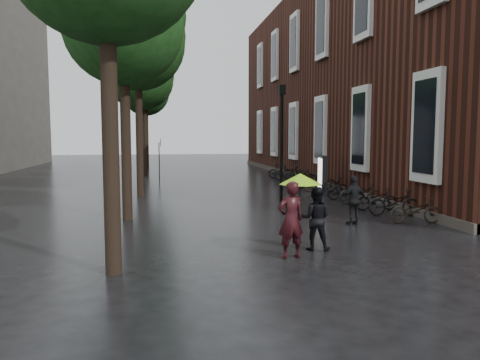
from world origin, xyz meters
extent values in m
plane|color=black|center=(0.00, 0.00, 0.00)|extent=(120.00, 120.00, 0.00)
cube|color=#38160F|center=(10.50, 19.50, 6.00)|extent=(10.00, 33.00, 12.00)
cube|color=silver|center=(5.45, 5.50, 3.00)|extent=(0.25, 1.60, 3.60)
cube|color=black|center=(5.35, 5.50, 3.00)|extent=(0.10, 1.20, 3.00)
cube|color=silver|center=(5.45, 10.50, 3.00)|extent=(0.25, 1.60, 3.60)
cube|color=black|center=(5.35, 10.50, 3.00)|extent=(0.10, 1.20, 3.00)
cube|color=silver|center=(5.45, 15.50, 3.00)|extent=(0.25, 1.60, 3.60)
cube|color=black|center=(5.35, 15.50, 3.00)|extent=(0.10, 1.20, 3.00)
cube|color=silver|center=(5.45, 15.50, 8.50)|extent=(0.25, 1.60, 3.60)
cube|color=black|center=(5.35, 15.50, 8.50)|extent=(0.10, 1.20, 3.00)
cube|color=silver|center=(5.45, 20.50, 3.00)|extent=(0.25, 1.60, 3.60)
cube|color=black|center=(5.35, 20.50, 3.00)|extent=(0.10, 1.20, 3.00)
cube|color=silver|center=(5.45, 20.50, 8.50)|extent=(0.25, 1.60, 3.60)
cube|color=black|center=(5.35, 20.50, 8.50)|extent=(0.10, 1.20, 3.00)
cube|color=silver|center=(5.45, 25.50, 3.00)|extent=(0.25, 1.60, 3.60)
cube|color=black|center=(5.35, 25.50, 3.00)|extent=(0.10, 1.20, 3.00)
cube|color=silver|center=(5.45, 25.50, 8.50)|extent=(0.25, 1.60, 3.60)
cube|color=black|center=(5.35, 25.50, 8.50)|extent=(0.10, 1.20, 3.00)
cube|color=silver|center=(5.45, 30.50, 3.00)|extent=(0.25, 1.60, 3.60)
cube|color=black|center=(5.35, 30.50, 3.00)|extent=(0.10, 1.20, 3.00)
cube|color=silver|center=(5.45, 30.50, 8.50)|extent=(0.25, 1.60, 3.60)
cube|color=black|center=(5.35, 30.50, 8.50)|extent=(0.10, 1.20, 3.00)
cube|color=#3F3833|center=(5.60, 19.50, 0.15)|extent=(0.40, 33.00, 0.30)
cylinder|color=black|center=(-4.00, 1.00, 2.34)|extent=(0.32, 0.32, 4.68)
cylinder|color=black|center=(-4.10, 7.00, 2.25)|extent=(0.32, 0.32, 4.51)
cylinder|color=black|center=(-3.90, 13.00, 2.48)|extent=(0.32, 0.32, 4.95)
cylinder|color=black|center=(-4.05, 19.00, 2.20)|extent=(0.32, 0.32, 4.40)
cylinder|color=black|center=(-3.95, 25.00, 2.39)|extent=(0.32, 0.32, 4.79)
cylinder|color=black|center=(-4.00, 31.00, 2.28)|extent=(0.32, 0.32, 4.57)
imported|color=black|center=(-0.22, 1.57, 0.86)|extent=(0.69, 0.52, 1.72)
imported|color=black|center=(0.56, 2.17, 0.76)|extent=(0.89, 0.80, 1.52)
cylinder|color=black|center=(0.07, 1.85, 1.12)|extent=(0.02, 0.02, 1.25)
cone|color=#97E418|center=(0.07, 1.85, 1.74)|extent=(0.98, 0.98, 0.25)
cylinder|color=black|center=(0.07, 1.85, 1.91)|extent=(0.02, 0.02, 0.08)
imported|color=black|center=(2.76, 4.98, 0.76)|extent=(0.95, 0.57, 1.51)
imported|color=black|center=(4.74, 4.84, 0.41)|extent=(1.64, 0.81, 0.83)
imported|color=black|center=(4.76, 6.25, 0.46)|extent=(1.83, 0.89, 0.92)
imported|color=black|center=(4.70, 7.41, 0.42)|extent=(1.60, 0.57, 0.84)
imported|color=black|center=(4.77, 8.96, 0.44)|extent=(1.74, 0.79, 0.88)
imported|color=black|center=(4.71, 10.23, 0.42)|extent=(1.66, 0.88, 0.83)
imported|color=black|center=(4.56, 11.67, 0.42)|extent=(1.63, 0.65, 0.84)
imported|color=black|center=(4.63, 13.16, 0.48)|extent=(1.63, 0.61, 0.96)
imported|color=black|center=(4.63, 14.66, 0.47)|extent=(1.80, 0.65, 0.94)
imported|color=black|center=(4.53, 15.97, 0.51)|extent=(1.75, 0.73, 1.02)
imported|color=black|center=(4.68, 17.43, 0.45)|extent=(1.52, 0.51, 0.90)
imported|color=black|center=(4.71, 19.07, 0.47)|extent=(1.82, 0.69, 0.94)
imported|color=black|center=(4.51, 20.27, 0.46)|extent=(1.56, 0.48, 0.93)
cube|color=black|center=(4.40, 12.24, 0.90)|extent=(0.24, 1.19, 1.79)
cube|color=beige|center=(4.27, 12.24, 0.95)|extent=(0.04, 1.00, 1.47)
cylinder|color=black|center=(1.91, 10.36, 2.23)|extent=(0.13, 0.13, 4.46)
cube|color=black|center=(1.91, 10.36, 4.57)|extent=(0.25, 0.25, 0.39)
sphere|color=#FFE5B2|center=(1.91, 10.36, 4.57)|extent=(0.20, 0.20, 0.20)
cylinder|color=#262628|center=(-3.04, 18.75, 1.16)|extent=(0.06, 0.06, 2.32)
cylinder|color=navy|center=(-2.95, 18.75, 2.32)|extent=(0.03, 0.46, 0.46)
camera|label=1|loc=(-3.10, -8.32, 2.73)|focal=35.00mm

